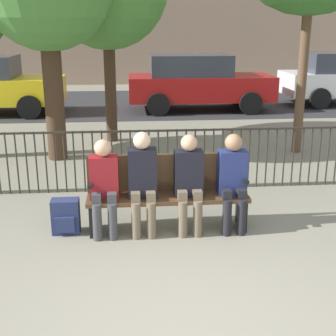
{
  "coord_description": "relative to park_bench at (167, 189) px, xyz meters",
  "views": [
    {
      "loc": [
        -0.46,
        -3.17,
        2.44
      ],
      "look_at": [
        0.0,
        2.16,
        0.8
      ],
      "focal_mm": 50.0,
      "sensor_mm": 36.0,
      "label": 1
    }
  ],
  "objects": [
    {
      "name": "seated_person_0",
      "position": [
        -0.76,
        -0.13,
        0.16
      ],
      "size": [
        0.34,
        0.39,
        1.17
      ],
      "color": "#3D3D42",
      "rests_on": "ground"
    },
    {
      "name": "fence_railing",
      "position": [
        -0.02,
        1.39,
        0.06
      ],
      "size": [
        9.01,
        0.03,
        0.95
      ],
      "color": "#2D2823",
      "rests_on": "ground"
    },
    {
      "name": "park_bench",
      "position": [
        0.0,
        0.0,
        0.0
      ],
      "size": [
        1.96,
        0.45,
        0.92
      ],
      "color": "#4C331E",
      "rests_on": "ground"
    },
    {
      "name": "seated_person_1",
      "position": [
        -0.31,
        -0.13,
        0.2
      ],
      "size": [
        0.34,
        0.39,
        1.25
      ],
      "color": "brown",
      "rests_on": "ground"
    },
    {
      "name": "parked_car_0",
      "position": [
        1.59,
        8.31,
        0.34
      ],
      "size": [
        4.2,
        1.94,
        1.62
      ],
      "color": "maroon",
      "rests_on": "ground"
    },
    {
      "name": "street_surface",
      "position": [
        0.0,
        9.76,
        -0.5
      ],
      "size": [
        24.0,
        6.0,
        0.01
      ],
      "color": "#2B2B2D",
      "rests_on": "ground"
    },
    {
      "name": "seated_person_2",
      "position": [
        0.25,
        -0.13,
        0.17
      ],
      "size": [
        0.34,
        0.39,
        1.21
      ],
      "color": "brown",
      "rests_on": "ground"
    },
    {
      "name": "backpack",
      "position": [
        -1.25,
        -0.07,
        -0.29
      ],
      "size": [
        0.33,
        0.24,
        0.43
      ],
      "color": "navy",
      "rests_on": "ground"
    },
    {
      "name": "seated_person_3",
      "position": [
        0.78,
        -0.13,
        0.18
      ],
      "size": [
        0.34,
        0.39,
        1.21
      ],
      "color": "black",
      "rests_on": "ground"
    }
  ]
}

